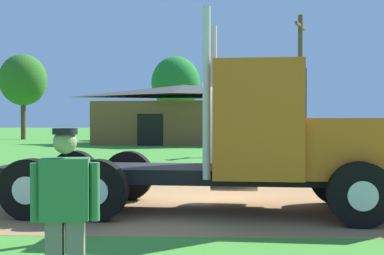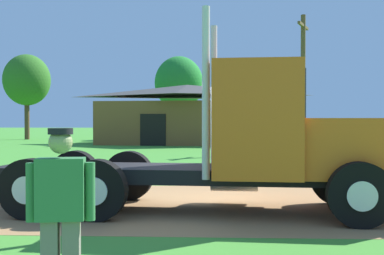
{
  "view_description": "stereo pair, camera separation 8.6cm",
  "coord_description": "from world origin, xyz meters",
  "px_view_note": "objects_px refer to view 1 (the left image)",
  "views": [
    {
      "loc": [
        0.36,
        -10.44,
        1.8
      ],
      "look_at": [
        -0.02,
        -0.28,
        1.64
      ],
      "focal_mm": 46.26,
      "sensor_mm": 36.0,
      "label": 1
    },
    {
      "loc": [
        0.44,
        -10.44,
        1.8
      ],
      "look_at": [
        -0.02,
        -0.28,
        1.64
      ],
      "focal_mm": 46.26,
      "sensor_mm": 36.0,
      "label": 2
    }
  ],
  "objects_px": {
    "truck_foreground_white": "(258,145)",
    "utility_pole_far": "(300,79)",
    "visitor_standing_near": "(65,209)",
    "shed_building": "(184,115)"
  },
  "relations": [
    {
      "from": "truck_foreground_white",
      "to": "visitor_standing_near",
      "type": "distance_m",
      "value": 5.46
    },
    {
      "from": "visitor_standing_near",
      "to": "utility_pole_far",
      "type": "distance_m",
      "value": 23.73
    },
    {
      "from": "truck_foreground_white",
      "to": "utility_pole_far",
      "type": "height_order",
      "value": "utility_pole_far"
    },
    {
      "from": "truck_foreground_white",
      "to": "utility_pole_far",
      "type": "relative_size",
      "value": 1.08
    },
    {
      "from": "truck_foreground_white",
      "to": "utility_pole_far",
      "type": "distance_m",
      "value": 18.39
    },
    {
      "from": "truck_foreground_white",
      "to": "utility_pole_far",
      "type": "bearing_deg",
      "value": 77.27
    },
    {
      "from": "truck_foreground_white",
      "to": "utility_pole_far",
      "type": "xyz_separation_m",
      "value": [
        4.01,
        17.74,
        2.71
      ]
    },
    {
      "from": "shed_building",
      "to": "utility_pole_far",
      "type": "distance_m",
      "value": 11.76
    },
    {
      "from": "visitor_standing_near",
      "to": "utility_pole_far",
      "type": "relative_size",
      "value": 0.23
    },
    {
      "from": "truck_foreground_white",
      "to": "shed_building",
      "type": "xyz_separation_m",
      "value": [
        -2.86,
        27.09,
        0.81
      ]
    }
  ]
}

